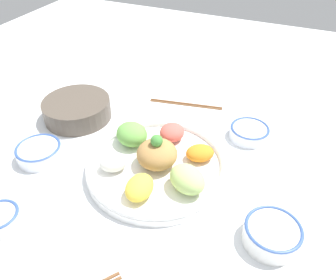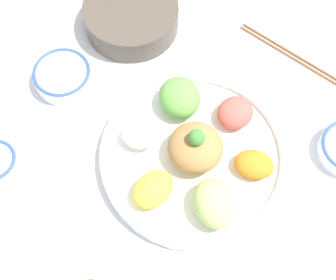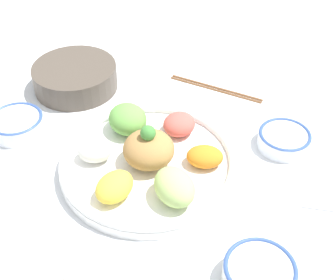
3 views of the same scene
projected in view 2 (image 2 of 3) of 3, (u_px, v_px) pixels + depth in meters
ground_plane at (207, 172)px, 0.88m from camera, size 2.40×2.40×0.00m
salad_platter at (195, 153)px, 0.87m from camera, size 0.36×0.36×0.11m
sauce_bowl_red at (63, 76)px, 0.95m from camera, size 0.12×0.12×0.04m
side_serving_bowl at (131, 15)px, 1.00m from camera, size 0.20×0.20×0.06m
chopsticks_pair_near at (289, 53)px, 0.99m from camera, size 0.06×0.24×0.01m
serving_spoon_main at (335, 233)px, 0.83m from camera, size 0.08×0.13×0.01m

